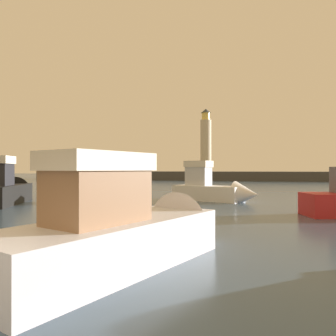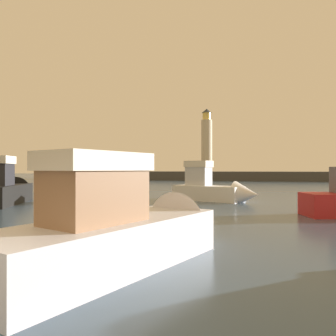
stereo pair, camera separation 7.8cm
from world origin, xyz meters
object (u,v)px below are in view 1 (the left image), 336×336
lighthouse (206,142)px  motorboat_1 (140,227)px  motorboat_0 (216,189)px  motorboat_4 (7,189)px

lighthouse → motorboat_1: (5.57, -54.85, -6.57)m
motorboat_0 → motorboat_4: motorboat_4 is taller
lighthouse → motorboat_1: size_ratio=1.70×
motorboat_0 → motorboat_4: bearing=-161.2°
motorboat_0 → motorboat_4: 13.13m
lighthouse → motorboat_1: 55.52m
lighthouse → motorboat_0: 41.49m
motorboat_1 → motorboat_0: bearing=88.8°
motorboat_4 → lighthouse: bearing=81.7°
lighthouse → motorboat_4: 45.72m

